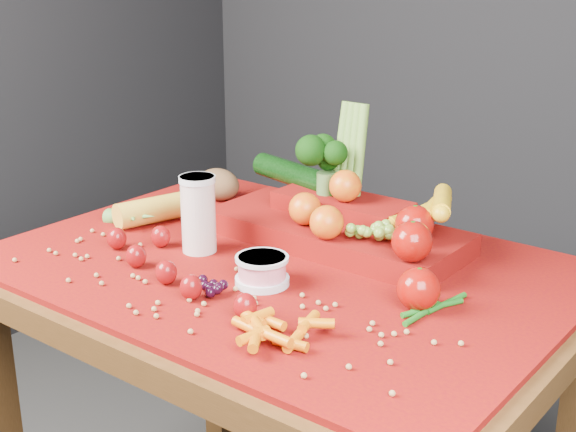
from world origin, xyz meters
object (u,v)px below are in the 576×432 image
Objects in this scene: table at (282,315)px; yogurt_bowl at (262,269)px; milk_glass at (198,211)px; produce_mound at (347,217)px.

yogurt_bowl is at bearing -70.92° from table.
table is 0.26m from milk_glass.
produce_mound is (0.01, 0.26, 0.03)m from yogurt_bowl.
milk_glass is at bearing -163.86° from table.
milk_glass reaches higher than yogurt_bowl.
table is 11.44× the size of yogurt_bowl.
produce_mound is (0.04, 0.16, 0.16)m from table.
table is 0.23m from produce_mound.
table is at bearing 109.08° from yogurt_bowl.
produce_mound is at bearing 45.17° from milk_glass.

